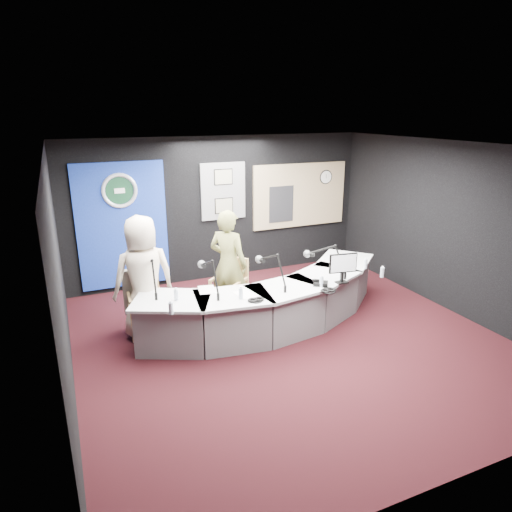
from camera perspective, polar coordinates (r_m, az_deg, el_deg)
name	(u,v)px	position (r m, az deg, el deg)	size (l,w,h in m)	color
ground	(290,340)	(6.91, 4.24, -10.40)	(6.00, 6.00, 0.00)	black
ceiling	(295,147)	(6.11, 4.85, 13.41)	(6.00, 6.00, 0.02)	silver
wall_back	(221,209)	(9.04, -4.43, 5.90)	(6.00, 0.02, 2.80)	black
wall_front	(463,349)	(4.17, 24.49, -10.48)	(6.00, 0.02, 2.80)	black
wall_left	(60,281)	(5.68, -23.33, -2.85)	(0.02, 6.00, 2.80)	black
wall_right	(454,229)	(8.18, 23.47, 3.17)	(0.02, 6.00, 2.80)	black
broadcast_desk	(271,303)	(7.17, 1.91, -5.94)	(4.50, 1.90, 0.75)	silver
backdrop_panel	(123,226)	(8.63, -16.35, 3.62)	(1.60, 0.05, 2.30)	navy
agency_seal	(120,191)	(8.47, -16.69, 7.82)	(0.63, 0.63, 0.07)	silver
seal_center	(119,191)	(8.47, -16.70, 7.83)	(0.48, 0.48, 0.01)	#0E341E
pinboard	(223,191)	(8.97, -4.12, 8.08)	(0.90, 0.04, 1.10)	slate
framed_photo_upper	(223,177)	(8.90, -4.09, 9.82)	(0.34, 0.02, 0.27)	gray
framed_photo_lower	(224,206)	(8.99, -4.01, 6.29)	(0.34, 0.02, 0.27)	gray
booth_window_frame	(300,195)	(9.69, 5.50, 7.58)	(2.12, 0.06, 1.32)	tan
booth_glow	(300,195)	(9.68, 5.53, 7.57)	(2.00, 0.02, 1.20)	#DBAE8A
equipment_rack	(281,204)	(9.49, 3.17, 6.49)	(0.55, 0.02, 0.75)	black
wall_clock	(326,177)	(9.91, 8.73, 9.73)	(0.28, 0.28, 0.01)	white
armchair_left	(146,303)	(7.04, -13.62, -5.70)	(0.58, 0.58, 1.02)	tan
armchair_right	(229,286)	(7.47, -3.42, -3.78)	(0.58, 0.58, 1.03)	tan
draped_jacket	(140,291)	(7.23, -14.32, -4.21)	(0.50, 0.10, 0.70)	gray
person_man	(144,277)	(6.89, -13.87, -2.57)	(0.90, 0.59, 1.84)	beige
person_woman	(228,264)	(7.34, -3.47, -1.04)	(0.65, 0.43, 1.79)	olive
computer_monitor	(343,263)	(6.96, 10.79, -0.86)	(0.48, 0.03, 0.32)	black
desk_phone	(321,283)	(6.92, 8.09, -3.42)	(0.21, 0.17, 0.05)	black
headphones_near	(328,290)	(6.71, 9.00, -4.26)	(0.24, 0.24, 0.04)	black
headphones_far	(256,300)	(6.30, -0.02, -5.49)	(0.21, 0.21, 0.03)	black
paper_stack	(207,290)	(6.73, -6.17, -4.20)	(0.23, 0.33, 0.00)	white
notepad	(245,294)	(6.53, -1.38, -4.79)	(0.23, 0.33, 0.00)	white
boom_mic_a	(152,272)	(6.68, -12.88, -2.00)	(0.16, 0.74, 0.60)	black
boom_mic_b	(209,273)	(6.51, -5.85, -2.16)	(0.16, 0.74, 0.60)	black
boom_mic_c	(272,267)	(6.73, 1.98, -1.40)	(0.27, 0.72, 0.60)	black
boom_mic_d	(326,258)	(7.20, 8.78, -0.30)	(0.56, 0.55, 0.60)	black
water_bottles	(279,282)	(6.74, 2.95, -3.26)	(3.43, 0.57, 0.18)	silver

